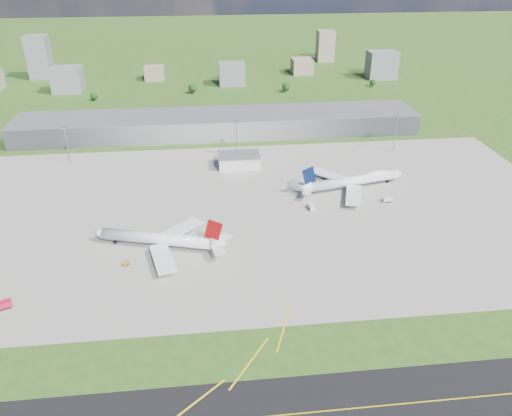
{
  "coord_description": "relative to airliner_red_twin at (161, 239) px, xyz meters",
  "views": [
    {
      "loc": [
        -12.0,
        -199.58,
        130.46
      ],
      "look_at": [
        12.95,
        24.92,
        9.0
      ],
      "focal_mm": 35.0,
      "sensor_mm": 36.0,
      "label": 1
    }
  ],
  "objects": [
    {
      "name": "bldg_ce",
      "position": [
        134.64,
        343.89,
        3.14
      ],
      "size": [
        22.0,
        24.0,
        16.0
      ],
      "primitive_type": "cube",
      "color": "gray",
      "rests_on": "ground"
    },
    {
      "name": "fire_truck",
      "position": [
        -61.15,
        -38.4,
        -3.23
      ],
      "size": [
        7.77,
        5.41,
        3.26
      ],
      "rotation": [
        0.0,
        0.0,
        0.41
      ],
      "color": "red",
      "rests_on": "ground"
    },
    {
      "name": "tree_w",
      "position": [
        -75.36,
        258.89,
        -0.0
      ],
      "size": [
        6.75,
        6.75,
        8.25
      ],
      "color": "#382314",
      "rests_on": "ground"
    },
    {
      "name": "tree_e",
      "position": [
        104.64,
        268.89,
        0.65
      ],
      "size": [
        7.65,
        7.65,
        9.35
      ],
      "color": "#382314",
      "rests_on": "ground"
    },
    {
      "name": "bldg_w",
      "position": [
        -105.36,
        293.89,
        7.14
      ],
      "size": [
        28.0,
        22.0,
        24.0
      ],
      "primitive_type": "cube",
      "color": "slate",
      "rests_on": "ground"
    },
    {
      "name": "mast_east",
      "position": [
        154.64,
        108.89,
        12.84
      ],
      "size": [
        3.5,
        2.0,
        25.9
      ],
      "color": "gray",
      "rests_on": "ground"
    },
    {
      "name": "ops_building",
      "position": [
        44.64,
        93.89,
        -0.86
      ],
      "size": [
        26.0,
        16.0,
        8.0
      ],
      "primitive_type": "cube",
      "color": "silver",
      "rests_on": "ground"
    },
    {
      "name": "bldg_e",
      "position": [
        214.64,
        313.89,
        9.14
      ],
      "size": [
        30.0,
        22.0,
        28.0
      ],
      "primitive_type": "cube",
      "color": "slate",
      "rests_on": "ground"
    },
    {
      "name": "tree_c",
      "position": [
        14.64,
        273.89,
        0.97
      ],
      "size": [
        8.1,
        8.1,
        9.9
      ],
      "color": "#382314",
      "rests_on": "ground"
    },
    {
      "name": "bldg_tall_e",
      "position": [
        174.64,
        403.89,
        13.14
      ],
      "size": [
        20.0,
        18.0,
        36.0
      ],
      "primitive_type": "cube",
      "color": "gray",
      "rests_on": "ground"
    },
    {
      "name": "van_white_near",
      "position": [
        79.28,
        30.63,
        -3.42
      ],
      "size": [
        3.38,
        6.07,
        2.88
      ],
      "rotation": [
        0.0,
        0.0,
        1.73
      ],
      "color": "silver",
      "rests_on": "ground"
    },
    {
      "name": "bldg_tall_w",
      "position": [
        -145.36,
        353.89,
        17.14
      ],
      "size": [
        22.0,
        20.0,
        44.0
      ],
      "primitive_type": "cube",
      "color": "slate",
      "rests_on": "ground"
    },
    {
      "name": "ground",
      "position": [
        34.64,
        143.89,
        -4.86
      ],
      "size": [
        1400.0,
        1400.0,
        0.0
      ],
      "primitive_type": "plane",
      "color": "#2C5119",
      "rests_on": "ground"
    },
    {
      "name": "airliner_blue_quad",
      "position": [
        110.34,
        53.83,
        0.17
      ],
      "size": [
        68.73,
        53.11,
        18.11
      ],
      "rotation": [
        0.0,
        0.0,
        0.22
      ],
      "color": "white",
      "rests_on": "ground"
    },
    {
      "name": "terminal",
      "position": [
        34.64,
        158.89,
        2.64
      ],
      "size": [
        300.0,
        42.0,
        15.0
      ],
      "primitive_type": "cube",
      "color": "gray",
      "rests_on": "ground"
    },
    {
      "name": "tug_yellow",
      "position": [
        -15.51,
        -12.67,
        -4.01
      ],
      "size": [
        3.42,
        3.59,
        1.62
      ],
      "rotation": [
        0.0,
        0.0,
        0.87
      ],
      "color": "#CD710C",
      "rests_on": "ground"
    },
    {
      "name": "mast_west",
      "position": [
        -65.36,
        108.89,
        12.84
      ],
      "size": [
        3.5,
        2.0,
        25.9
      ],
      "color": "gray",
      "rests_on": "ground"
    },
    {
      "name": "bldg_cw",
      "position": [
        -25.36,
        333.89,
        2.14
      ],
      "size": [
        20.0,
        18.0,
        14.0
      ],
      "primitive_type": "cube",
      "color": "gray",
      "rests_on": "ground"
    },
    {
      "name": "van_white_far",
      "position": [
        123.98,
        34.61,
        -3.54
      ],
      "size": [
        5.46,
        3.21,
        2.63
      ],
      "rotation": [
        0.0,
        0.0,
        0.16
      ],
      "color": "silver",
      "rests_on": "ground"
    },
    {
      "name": "airliner_red_twin",
      "position": [
        0.0,
        0.0,
        0.0
      ],
      "size": [
        65.16,
        49.72,
        18.25
      ],
      "rotation": [
        0.0,
        0.0,
        2.85
      ],
      "color": "white",
      "rests_on": "ground"
    },
    {
      "name": "mast_center",
      "position": [
        44.64,
        108.89,
        12.84
      ],
      "size": [
        3.5,
        2.0,
        25.9
      ],
      "color": "gray",
      "rests_on": "ground"
    },
    {
      "name": "bldg_c",
      "position": [
        54.64,
        303.89,
        6.14
      ],
      "size": [
        26.0,
        20.0,
        22.0
      ],
      "primitive_type": "cube",
      "color": "slate",
      "rests_on": "ground"
    },
    {
      "name": "tree_far_e",
      "position": [
        194.64,
        278.89,
        -0.33
      ],
      "size": [
        6.3,
        6.3,
        7.7
      ],
      "color": "#382314",
      "rests_on": "ground"
    },
    {
      "name": "apron",
      "position": [
        44.64,
        33.89,
        -4.82
      ],
      "size": [
        360.0,
        190.0,
        0.08
      ],
      "primitive_type": "cube",
      "color": "gray",
      "rests_on": "ground"
    }
  ]
}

